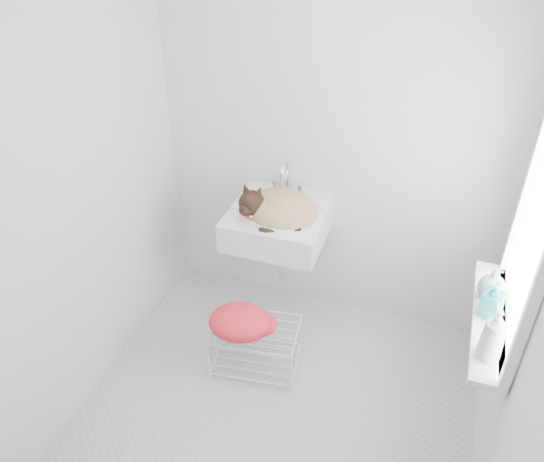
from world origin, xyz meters
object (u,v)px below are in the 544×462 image
(sink, at_px, (277,213))
(cat, at_px, (278,209))
(bottle_a, at_px, (487,357))
(bottle_b, at_px, (488,315))
(wire_rack, at_px, (256,346))
(bottle_c, at_px, (489,297))

(sink, relative_size, cat, 1.20)
(cat, distance_m, bottle_a, 1.49)
(sink, distance_m, bottle_b, 1.37)
(sink, distance_m, bottle_a, 1.50)
(wire_rack, xyz_separation_m, bottle_a, (1.24, -0.35, 0.70))
(cat, xyz_separation_m, bottle_a, (1.25, -0.80, -0.04))
(sink, distance_m, cat, 0.05)
(sink, xyz_separation_m, cat, (0.01, -0.02, 0.04))
(bottle_a, bearing_deg, bottle_c, 90.00)
(sink, bearing_deg, wire_rack, -86.96)
(wire_rack, height_order, bottle_a, bottle_a)
(bottle_a, distance_m, bottle_c, 0.43)
(cat, relative_size, bottle_a, 2.14)
(cat, distance_m, bottle_b, 1.35)
(bottle_a, height_order, bottle_b, bottle_a)
(cat, xyz_separation_m, bottle_b, (1.25, -0.52, -0.04))
(wire_rack, bearing_deg, sink, 93.04)
(cat, xyz_separation_m, wire_rack, (0.01, -0.45, -0.74))
(sink, height_order, wire_rack, sink)
(bottle_b, xyz_separation_m, bottle_c, (0.00, 0.14, 0.00))
(bottle_b, relative_size, bottle_c, 1.13)
(bottle_a, relative_size, bottle_c, 1.32)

